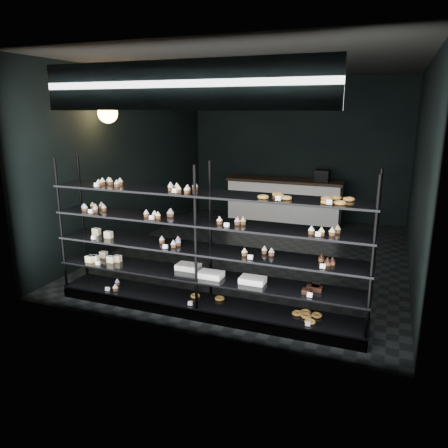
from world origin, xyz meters
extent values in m
cube|color=black|center=(0.00, 0.00, 0.01)|extent=(5.00, 6.00, 0.01)
cube|color=black|center=(0.00, 0.00, 3.20)|extent=(5.00, 6.00, 0.01)
cube|color=black|center=(0.00, 3.00, 1.60)|extent=(5.00, 0.01, 3.20)
cube|color=black|center=(0.00, -3.00, 1.60)|extent=(5.00, 0.01, 3.20)
cube|color=black|center=(-2.50, 0.00, 1.60)|extent=(0.01, 6.00, 3.20)
cube|color=black|center=(2.50, 0.00, 1.60)|extent=(0.01, 6.00, 3.20)
cube|color=black|center=(0.04, -2.45, 0.06)|extent=(4.00, 0.50, 0.12)
cylinder|color=black|center=(-1.93, -2.67, 0.99)|extent=(0.04, 0.04, 1.85)
cylinder|color=black|center=(-1.93, -2.23, 0.99)|extent=(0.04, 0.04, 1.85)
cylinder|color=black|center=(0.04, -2.67, 0.99)|extent=(0.04, 0.04, 1.85)
cylinder|color=black|center=(0.04, -2.23, 0.99)|extent=(0.04, 0.04, 1.85)
cylinder|color=black|center=(2.01, -2.67, 0.99)|extent=(0.04, 0.04, 1.85)
cylinder|color=black|center=(2.01, -2.23, 0.99)|extent=(0.04, 0.04, 1.85)
cube|color=black|center=(0.04, -2.45, 0.15)|extent=(4.00, 0.50, 0.03)
cube|color=black|center=(0.04, -2.45, 0.50)|extent=(4.00, 0.50, 0.02)
cube|color=black|center=(0.04, -2.45, 0.85)|extent=(4.00, 0.50, 0.02)
cube|color=black|center=(0.04, -2.45, 1.20)|extent=(4.00, 0.50, 0.02)
cube|color=black|center=(0.04, -2.45, 1.55)|extent=(4.00, 0.50, 0.02)
cube|color=white|center=(-1.29, -2.63, 1.59)|extent=(0.06, 0.04, 0.06)
cube|color=white|center=(-0.25, -2.63, 1.59)|extent=(0.05, 0.04, 0.06)
cube|color=white|center=(1.01, -2.63, 1.59)|extent=(0.06, 0.04, 0.06)
cube|color=white|center=(1.55, -2.63, 1.59)|extent=(0.06, 0.04, 0.06)
cube|color=white|center=(-1.51, -2.63, 1.24)|extent=(0.06, 0.04, 0.06)
cube|color=white|center=(-0.54, -2.63, 1.24)|extent=(0.05, 0.04, 0.06)
cube|color=white|center=(0.46, -2.63, 1.24)|extent=(0.06, 0.04, 0.06)
cube|color=white|center=(1.44, -2.63, 1.24)|extent=(0.06, 0.04, 0.06)
cube|color=white|center=(-1.47, -2.63, 0.89)|extent=(0.06, 0.04, 0.06)
cube|color=white|center=(-0.40, -2.63, 0.89)|extent=(0.06, 0.04, 0.06)
cube|color=white|center=(0.72, -2.63, 0.89)|extent=(0.05, 0.04, 0.06)
cube|color=white|center=(1.49, -2.63, 0.89)|extent=(0.06, 0.04, 0.06)
cube|color=white|center=(-1.44, -2.63, 0.54)|extent=(0.06, 0.04, 0.06)
cube|color=white|center=(1.35, -2.63, 0.54)|extent=(0.06, 0.04, 0.06)
cube|color=white|center=(-1.25, -2.63, 0.19)|extent=(0.06, 0.04, 0.06)
cube|color=white|center=(-0.01, -2.63, 0.19)|extent=(0.05, 0.04, 0.06)
cube|color=white|center=(1.40, -2.63, 0.19)|extent=(0.06, 0.04, 0.06)
cube|color=#0C0B39|center=(0.00, -2.92, 2.75)|extent=(3.20, 0.04, 0.45)
cube|color=white|center=(0.00, -2.94, 2.75)|extent=(3.30, 0.02, 0.50)
cylinder|color=black|center=(-2.20, -1.10, 2.89)|extent=(0.01, 0.01, 0.57)
sphere|color=#F2A354|center=(-2.20, -1.10, 2.45)|extent=(0.31, 0.31, 0.31)
cube|color=silver|center=(-0.13, 2.50, 0.46)|extent=(2.52, 0.60, 0.92)
cube|color=black|center=(-0.13, 2.50, 0.95)|extent=(2.62, 0.65, 0.06)
cube|color=black|center=(0.69, 2.50, 1.10)|extent=(0.30, 0.30, 0.25)
camera|label=1|loc=(2.12, -7.10, 2.52)|focal=35.00mm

